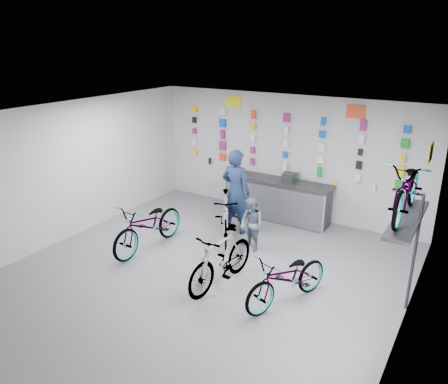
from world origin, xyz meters
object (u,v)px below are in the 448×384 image
Objects in this scene: clerk at (236,191)px; bike_right at (288,279)px; counter at (277,200)px; bike_left at (149,225)px; bike_service at (226,217)px; bike_center at (221,258)px; customer at (251,225)px.

bike_right is at bearing 137.51° from clerk.
counter is 1.37m from clerk.
bike_service is (1.13, 1.24, -0.00)m from bike_left.
clerk is at bearing 119.86° from bike_center.
clerk reaches higher than counter.
bike_service is at bearing -169.52° from customer.
customer is at bearing -81.65° from counter.
counter is 2.37× the size of customer.
bike_service reaches higher than counter.
customer is at bearing -44.10° from bike_service.
bike_center is at bearing -10.70° from bike_left.
counter is 1.84m from customer.
counter is at bearing 42.91° from bike_service.
bike_center is 1.55m from customer.
counter is 1.72m from bike_service.
clerk is at bearing 58.67° from bike_left.
bike_right is at bearing -21.90° from customer.
bike_center is 1.57× the size of customer.
counter is 3.69m from bike_right.
customer is at bearing 156.92° from bike_right.
customer is (-1.46, 1.45, 0.10)m from bike_right.
bike_service is (-0.94, 1.69, -0.01)m from bike_center.
bike_center is 1.25m from bike_right.
clerk is (-0.96, 2.16, 0.44)m from bike_center.
clerk is 1.06m from customer.
customer is at bearing 31.89° from bike_left.
bike_service is 1.55× the size of customer.
bike_service is at bearing -105.35° from counter.
bike_left is 2.14m from customer.
bike_service reaches higher than bike_right.
bike_right is at bearing -4.73° from bike_left.
bike_center is 0.92× the size of clerk.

